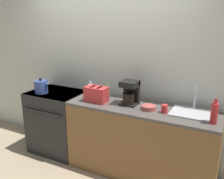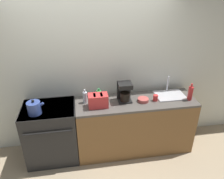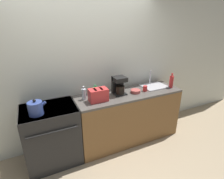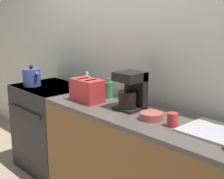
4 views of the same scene
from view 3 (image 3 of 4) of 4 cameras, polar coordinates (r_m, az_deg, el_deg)
ground_plane at (r=3.07m, az=-3.59°, el=-21.55°), size 12.00×12.00×0.00m
wall_back at (r=2.98m, az=-8.95°, el=5.82°), size 8.00×0.05×2.60m
stove at (r=2.90m, az=-18.97°, el=-13.72°), size 0.78×0.65×0.93m
counter_block at (r=3.24m, az=5.38°, el=-8.74°), size 1.87×0.58×0.93m
kettle at (r=2.51m, az=-23.66°, el=-5.61°), size 0.24×0.19×0.22m
toaster at (r=2.69m, az=-4.51°, el=-1.78°), size 0.29×0.18×0.20m
coffee_maker at (r=2.93m, az=2.28°, el=1.47°), size 0.21×0.21×0.30m
sink_tray at (r=3.40m, az=13.49°, el=1.25°), size 0.46×0.36×0.28m
bottle_clear at (r=2.77m, az=-9.15°, el=-1.47°), size 0.07×0.07×0.22m
bottle_red at (r=3.40m, az=18.79°, el=2.47°), size 0.07×0.07×0.27m
bottle_green at (r=2.90m, az=-5.42°, el=-0.52°), size 0.08×0.08×0.18m
cup_red at (r=3.13m, az=10.76°, el=0.34°), size 0.07×0.07×0.10m
bowl at (r=3.04m, az=7.67°, el=-0.56°), size 0.17×0.17×0.05m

